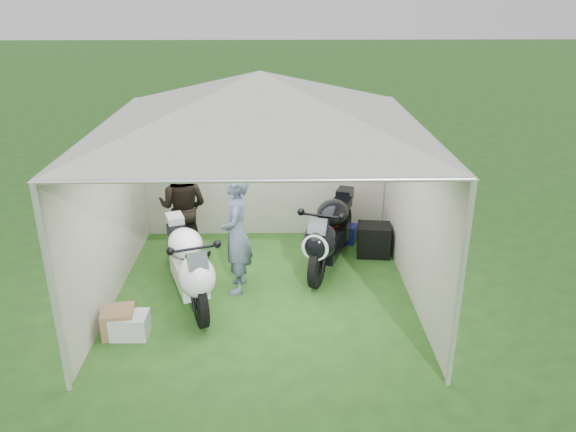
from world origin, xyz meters
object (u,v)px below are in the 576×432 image
(canopy_tent, at_px, (260,106))
(motorcycle_black, at_px, (329,232))
(crate_0, at_px, (130,325))
(person_blue_jacket, at_px, (237,233))
(paddock_stand, at_px, (343,233))
(motorcycle_white, at_px, (189,264))
(person_dark_jacket, at_px, (183,207))
(crate_1, at_px, (119,322))
(equipment_box, at_px, (374,240))

(canopy_tent, height_order, motorcycle_black, canopy_tent)
(crate_0, bearing_deg, motorcycle_black, 34.54)
(person_blue_jacket, bearing_deg, paddock_stand, 135.95)
(motorcycle_white, xyz_separation_m, person_dark_jacket, (-0.27, 1.40, 0.26))
(motorcycle_black, relative_size, crate_1, 5.40)
(motorcycle_white, distance_m, crate_1, 1.14)
(motorcycle_black, relative_size, person_dark_jacket, 1.24)
(paddock_stand, height_order, crate_1, crate_1)
(motorcycle_white, xyz_separation_m, crate_0, (-0.62, -0.78, -0.42))
(canopy_tent, distance_m, crate_1, 3.13)
(person_blue_jacket, relative_size, crate_1, 4.53)
(crate_0, bearing_deg, crate_1, 163.80)
(crate_1, bearing_deg, motorcycle_white, 44.10)
(canopy_tent, bearing_deg, crate_1, -149.58)
(motorcycle_white, xyz_separation_m, paddock_stand, (2.25, 1.87, -0.41))
(person_blue_jacket, distance_m, crate_0, 1.80)
(paddock_stand, bearing_deg, motorcycle_black, -110.03)
(person_blue_jacket, relative_size, equipment_box, 3.36)
(motorcycle_white, distance_m, crate_0, 1.08)
(person_dark_jacket, bearing_deg, crate_0, 94.65)
(person_blue_jacket, relative_size, crate_0, 3.89)
(paddock_stand, xyz_separation_m, person_blue_jacket, (-1.64, -1.54, 0.69))
(paddock_stand, relative_size, person_blue_jacket, 0.24)
(crate_1, bearing_deg, person_blue_jacket, 37.95)
(motorcycle_white, xyz_separation_m, equipment_box, (2.66, 1.37, -0.31))
(person_dark_jacket, relative_size, equipment_box, 3.24)
(motorcycle_black, bearing_deg, motorcycle_white, -133.22)
(canopy_tent, distance_m, paddock_stand, 3.17)
(motorcycle_white, height_order, paddock_stand, motorcycle_white)
(equipment_box, relative_size, crate_1, 1.35)
(canopy_tent, height_order, motorcycle_white, canopy_tent)
(person_blue_jacket, bearing_deg, crate_0, -45.06)
(equipment_box, height_order, crate_1, equipment_box)
(person_blue_jacket, height_order, crate_1, person_blue_jacket)
(equipment_box, bearing_deg, paddock_stand, 129.93)
(person_blue_jacket, height_order, equipment_box, person_blue_jacket)
(canopy_tent, xyz_separation_m, crate_0, (-1.59, -1.06, -2.43))
(motorcycle_black, distance_m, crate_0, 3.12)
(equipment_box, distance_m, crate_1, 4.03)
(person_dark_jacket, distance_m, crate_1, 2.30)
(motorcycle_white, distance_m, person_blue_jacket, 0.75)
(motorcycle_black, height_order, crate_0, motorcycle_black)
(crate_0, relative_size, crate_1, 1.16)
(canopy_tent, distance_m, motorcycle_white, 2.25)
(canopy_tent, relative_size, person_dark_jacket, 3.47)
(motorcycle_white, bearing_deg, canopy_tent, -3.85)
(motorcycle_black, bearing_deg, crate_1, -127.50)
(crate_0, bearing_deg, person_blue_jacket, 42.10)
(crate_1, bearing_deg, equipment_box, 31.68)
(motorcycle_white, relative_size, equipment_box, 3.90)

